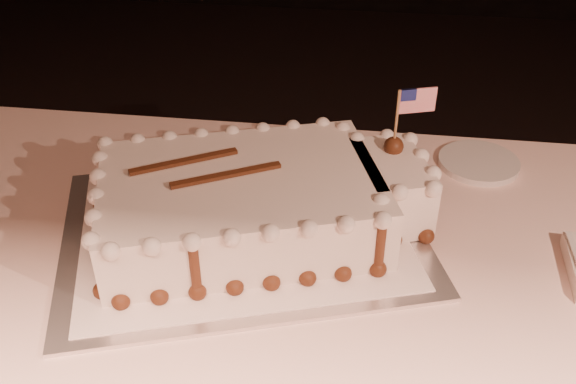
# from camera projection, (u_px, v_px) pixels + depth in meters

# --- Properties ---
(banquet_table) EXTENTS (2.40, 0.80, 0.75)m
(banquet_table) POSITION_uv_depth(u_px,v_px,m) (309.00, 382.00, 1.32)
(banquet_table) COLOR #FFD2C5
(banquet_table) RESTS_ON ground
(cake_board) EXTENTS (0.73, 0.63, 0.01)m
(cake_board) POSITION_uv_depth(u_px,v_px,m) (243.00, 231.00, 1.12)
(cake_board) COLOR silver
(cake_board) RESTS_ON banquet_table
(doily) EXTENTS (0.65, 0.57, 0.00)m
(doily) POSITION_uv_depth(u_px,v_px,m) (242.00, 229.00, 1.11)
(doily) COLOR white
(doily) RESTS_ON cake_board
(sheet_cake) EXTENTS (0.60, 0.44, 0.23)m
(sheet_cake) POSITION_uv_depth(u_px,v_px,m) (260.00, 201.00, 1.09)
(sheet_cake) COLOR white
(sheet_cake) RESTS_ON doily
(side_plate) EXTENTS (0.16, 0.16, 0.01)m
(side_plate) POSITION_uv_depth(u_px,v_px,m) (479.00, 162.00, 1.30)
(side_plate) COLOR silver
(side_plate) RESTS_ON banquet_table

